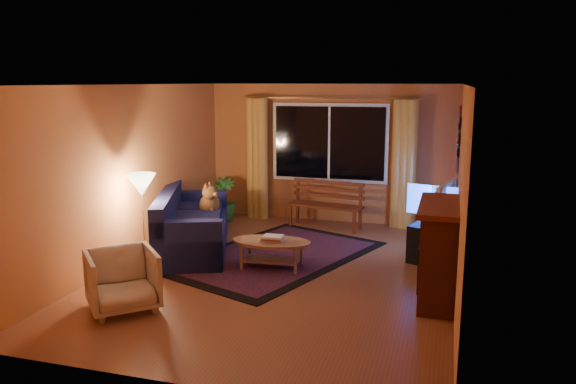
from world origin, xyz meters
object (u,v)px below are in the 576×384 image
(bench, at_px, (325,217))
(tv_console, at_px, (438,237))
(sofa, at_px, (193,222))
(coffee_table, at_px, (272,254))
(floor_lamp, at_px, (143,221))
(armchair, at_px, (122,277))

(bench, relative_size, tv_console, 1.02)
(sofa, height_order, coffee_table, sofa)
(sofa, relative_size, floor_lamp, 1.74)
(armchair, height_order, tv_console, armchair)
(floor_lamp, relative_size, tv_console, 0.99)
(floor_lamp, relative_size, coffee_table, 1.17)
(coffee_table, xyz_separation_m, tv_console, (2.18, 1.29, 0.07))
(sofa, distance_m, floor_lamp, 0.94)
(sofa, xyz_separation_m, armchair, (0.22, -2.28, -0.08))
(armchair, bearing_deg, bench, 28.19)
(sofa, height_order, tv_console, sofa)
(sofa, relative_size, tv_console, 1.72)
(bench, height_order, tv_console, tv_console)
(floor_lamp, bearing_deg, armchair, -68.50)
(bench, bearing_deg, coffee_table, -86.49)
(sofa, xyz_separation_m, floor_lamp, (-0.34, -0.85, 0.19))
(floor_lamp, bearing_deg, tv_console, 23.18)
(armchair, xyz_separation_m, coffee_table, (1.17, 1.82, -0.18))
(coffee_table, bearing_deg, floor_lamp, -167.35)
(bench, relative_size, armchair, 1.76)
(tv_console, bearing_deg, bench, 170.91)
(bench, bearing_deg, tv_console, -19.54)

